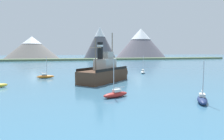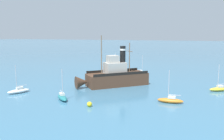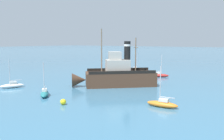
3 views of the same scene
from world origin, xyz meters
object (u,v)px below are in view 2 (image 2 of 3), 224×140
(sailboat_orange, at_px, (170,100))
(sailboat_navy, at_px, (114,68))
(mooring_buoy, at_px, (89,104))
(sailboat_yellow, at_px, (219,89))
(sailboat_white, at_px, (19,91))
(sailboat_red, at_px, (141,73))
(old_tugboat, at_px, (114,76))
(sailboat_teal, at_px, (62,97))

(sailboat_orange, bearing_deg, sailboat_navy, -55.87)
(mooring_buoy, bearing_deg, sailboat_yellow, -137.47)
(sailboat_white, bearing_deg, sailboat_red, -121.50)
(sailboat_red, xyz_separation_m, sailboat_white, (15.62, 25.49, 0.00))
(sailboat_orange, distance_m, mooring_buoy, 12.06)
(old_tugboat, distance_m, sailboat_yellow, 19.44)
(sailboat_yellow, xyz_separation_m, sailboat_navy, (26.20, -17.28, 0.00))
(sailboat_red, bearing_deg, sailboat_teal, 76.78)
(sailboat_teal, xyz_separation_m, sailboat_yellow, (-23.41, -14.69, 0.00))
(sailboat_red, xyz_separation_m, sailboat_yellow, (-17.19, 11.80, 0.00))
(sailboat_red, height_order, sailboat_yellow, same)
(sailboat_red, bearing_deg, old_tugboat, 81.56)
(old_tugboat, distance_m, sailboat_navy, 20.72)
(sailboat_red, height_order, sailboat_orange, same)
(sailboat_orange, relative_size, sailboat_white, 1.00)
(sailboat_teal, height_order, sailboat_yellow, same)
(sailboat_yellow, bearing_deg, sailboat_navy, -33.40)
(old_tugboat, relative_size, sailboat_red, 2.62)
(sailboat_teal, distance_m, sailboat_orange, 16.58)
(sailboat_yellow, xyz_separation_m, sailboat_orange, (7.36, 10.52, 0.00))
(sailboat_teal, relative_size, sailboat_orange, 1.00)
(old_tugboat, relative_size, sailboat_white, 2.62)
(sailboat_yellow, bearing_deg, sailboat_red, -34.47)
(sailboat_red, height_order, mooring_buoy, sailboat_red)
(sailboat_red, relative_size, sailboat_teal, 1.00)
(sailboat_teal, xyz_separation_m, sailboat_orange, (-16.05, -4.17, 0.00))
(sailboat_white, relative_size, mooring_buoy, 6.78)
(old_tugboat, height_order, sailboat_white, old_tugboat)
(sailboat_red, bearing_deg, mooring_buoy, 88.58)
(sailboat_red, relative_size, sailboat_white, 1.00)
(old_tugboat, distance_m, sailboat_white, 17.81)
(sailboat_orange, distance_m, sailboat_navy, 33.59)
(sailboat_teal, bearing_deg, sailboat_white, -6.10)
(old_tugboat, bearing_deg, sailboat_teal, 71.64)
(sailboat_navy, distance_m, mooring_buoy, 34.70)
(old_tugboat, bearing_deg, sailboat_yellow, -173.50)
(sailboat_navy, bearing_deg, sailboat_white, 77.97)
(sailboat_navy, xyz_separation_m, sailboat_white, (6.60, 30.97, 0.00))
(sailboat_yellow, distance_m, mooring_buoy, 24.27)
(old_tugboat, xyz_separation_m, sailboat_teal, (4.15, 12.49, -1.40))
(sailboat_navy, height_order, sailboat_white, same)
(mooring_buoy, bearing_deg, sailboat_orange, -150.80)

